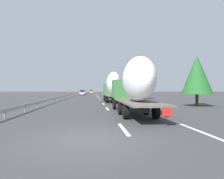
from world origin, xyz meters
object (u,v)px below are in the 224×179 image
Objects in this scene: truck_lead at (113,86)px; car_yellow_coupe at (92,92)px; car_silver_hatch at (82,93)px; road_sign at (116,89)px; car_white_van at (83,92)px; truck_trailing at (134,84)px.

truck_lead is 3.06× the size of car_yellow_coupe.
road_sign is at bearing -150.84° from car_silver_hatch.
car_white_van is at bearing 167.42° from car_yellow_coupe.
truck_trailing is 56.67m from car_silver_hatch.
road_sign is (37.98, -3.10, -0.19)m from truck_trailing.
car_silver_hatch is at bearing -179.13° from car_white_van.
road_sign is at bearing -4.67° from truck_trailing.
car_yellow_coupe is at bearing 7.90° from road_sign.
car_white_van reaches higher than car_yellow_coupe.
truck_trailing is 2.92× the size of car_white_van.
road_sign reaches higher than car_yellow_coupe.
truck_trailing is 3.65× the size of road_sign.
car_silver_hatch is at bearing 10.07° from truck_lead.
truck_lead is 40.49m from car_silver_hatch.
truck_lead reaches higher than road_sign.
truck_lead is at bearing -172.40° from car_white_van.
truck_trailing is 71.51m from car_white_van.
car_white_van is at bearing 17.42° from road_sign.
truck_trailing is at bearing -174.14° from car_white_van.
truck_lead is 1.01× the size of truck_trailing.
car_silver_hatch is (-30.95, 3.35, 0.01)m from car_yellow_coupe.
truck_trailing is 3.04× the size of car_yellow_coupe.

